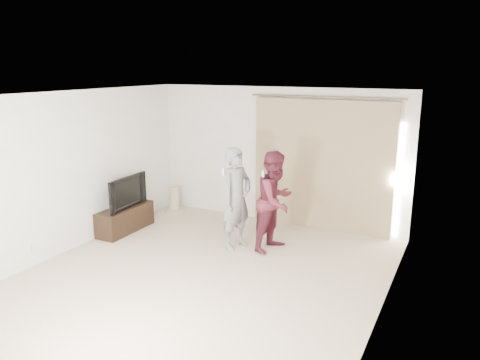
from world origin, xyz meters
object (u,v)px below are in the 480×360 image
at_px(tv_console, 125,219).
at_px(person_man, 237,198).
at_px(tv, 124,192).
at_px(person_woman, 275,201).

relative_size(tv_console, person_man, 0.70).
xyz_separation_m(tv, person_man, (2.20, 0.21, 0.10)).
bearing_deg(tv, tv_console, -0.00).
height_order(tv_console, person_man, person_man).
distance_m(tv, person_woman, 2.83).
height_order(tv_console, tv, tv).
distance_m(tv_console, person_man, 2.30).
bearing_deg(person_man, person_woman, 20.49).
height_order(tv, person_man, person_man).
xyz_separation_m(tv_console, person_woman, (2.80, 0.43, 0.60)).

